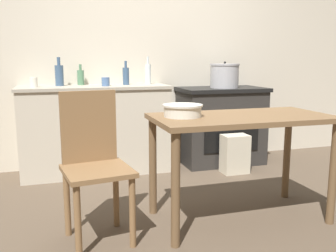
{
  "coord_description": "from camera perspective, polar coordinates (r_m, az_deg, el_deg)",
  "views": [
    {
      "loc": [
        -0.93,
        -2.46,
        1.14
      ],
      "look_at": [
        0.0,
        0.57,
        0.57
      ],
      "focal_mm": 40.0,
      "sensor_mm": 36.0,
      "label": 1
    }
  ],
  "objects": [
    {
      "name": "work_table",
      "position": [
        2.67,
        11.11,
        -0.75
      ],
      "size": [
        1.24,
        0.64,
        0.76
      ],
      "color": "brown",
      "rests_on": "ground_plane"
    },
    {
      "name": "bottle_center_left",
      "position": [
        3.86,
        -16.24,
        7.49
      ],
      "size": [
        0.08,
        0.08,
        0.28
      ],
      "color": "#3D5675",
      "rests_on": "counter_cabinet"
    },
    {
      "name": "cup_center_right",
      "position": [
        3.73,
        -9.49,
        6.67
      ],
      "size": [
        0.08,
        0.08,
        0.08
      ],
      "primitive_type": "cylinder",
      "color": "#4C6B99",
      "rests_on": "counter_cabinet"
    },
    {
      "name": "cup_center",
      "position": [
        3.73,
        -19.8,
        6.28
      ],
      "size": [
        0.07,
        0.07,
        0.09
      ],
      "primitive_type": "cylinder",
      "color": "silver",
      "rests_on": "counter_cabinet"
    },
    {
      "name": "bottle_left",
      "position": [
        3.96,
        -3.07,
        7.98
      ],
      "size": [
        0.06,
        0.06,
        0.29
      ],
      "color": "silver",
      "rests_on": "counter_cabinet"
    },
    {
      "name": "bottle_far_left",
      "position": [
        3.93,
        -13.16,
        7.27
      ],
      "size": [
        0.07,
        0.07,
        0.21
      ],
      "color": "#517F5B",
      "rests_on": "counter_cabinet"
    },
    {
      "name": "counter_cabinet",
      "position": [
        3.85,
        -10.92,
        -0.51
      ],
      "size": [
        1.48,
        0.53,
        0.88
      ],
      "color": "beige",
      "rests_on": "ground_plane"
    },
    {
      "name": "stock_pot",
      "position": [
        4.09,
        8.6,
        7.59
      ],
      "size": [
        0.32,
        0.32,
        0.28
      ],
      "color": "#A8A8AD",
      "rests_on": "stove"
    },
    {
      "name": "flour_sack",
      "position": [
        3.86,
        10.15,
        -4.21
      ],
      "size": [
        0.26,
        0.18,
        0.39
      ],
      "primitive_type": "cube",
      "color": "beige",
      "rests_on": "ground_plane"
    },
    {
      "name": "stove",
      "position": [
        4.19,
        8.02,
        0.14
      ],
      "size": [
        0.92,
        0.59,
        0.84
      ],
      "color": "#2D2B28",
      "rests_on": "ground_plane"
    },
    {
      "name": "mixing_bowl_large",
      "position": [
        2.53,
        2.24,
        2.47
      ],
      "size": [
        0.27,
        0.27,
        0.08
      ],
      "color": "silver",
      "rests_on": "work_table"
    },
    {
      "name": "bottle_mid_left",
      "position": [
        3.89,
        -6.44,
        7.64
      ],
      "size": [
        0.07,
        0.07,
        0.24
      ],
      "color": "#3D5675",
      "rests_on": "counter_cabinet"
    },
    {
      "name": "wall_back",
      "position": [
        4.16,
        -4.17,
        11.96
      ],
      "size": [
        8.0,
        0.07,
        2.55
      ],
      "color": "beige",
      "rests_on": "ground_plane"
    },
    {
      "name": "chair",
      "position": [
        2.42,
        -11.18,
        -5.25
      ],
      "size": [
        0.45,
        0.45,
        0.94
      ],
      "rotation": [
        0.0,
        0.0,
        0.14
      ],
      "color": "olive",
      "rests_on": "ground_plane"
    },
    {
      "name": "ground_plane",
      "position": [
        2.87,
        3.42,
        -13.31
      ],
      "size": [
        14.0,
        14.0,
        0.0
      ],
      "primitive_type": "plane",
      "color": "brown"
    }
  ]
}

